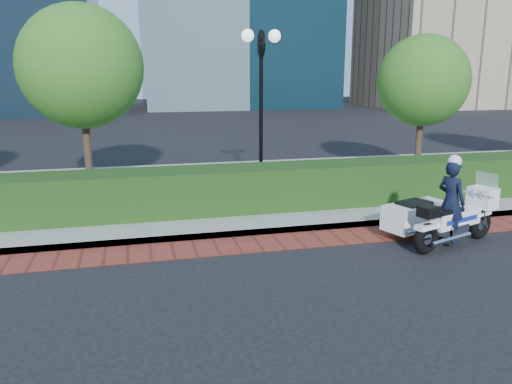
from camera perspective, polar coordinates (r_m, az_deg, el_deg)
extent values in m
plane|color=black|center=(8.54, 2.74, -9.18)|extent=(120.00, 120.00, 0.00)
cube|color=maroon|center=(9.89, 0.26, -5.91)|extent=(60.00, 1.00, 0.01)
cube|color=gray|center=(14.11, -4.19, 0.26)|extent=(60.00, 8.00, 0.15)
cube|color=black|center=(11.68, -2.25, 0.40)|extent=(18.00, 1.20, 1.00)
cylinder|color=black|center=(13.49, 0.56, 0.67)|extent=(0.30, 0.30, 0.30)
cylinder|color=black|center=(13.21, 0.58, 8.52)|extent=(0.10, 0.10, 3.70)
cylinder|color=black|center=(13.18, 0.60, 16.56)|extent=(0.04, 0.70, 0.70)
sphere|color=white|center=(13.11, -0.96, 17.45)|extent=(0.32, 0.32, 0.32)
sphere|color=white|center=(13.28, 2.13, 17.39)|extent=(0.32, 0.32, 0.32)
cylinder|color=#332319|center=(14.25, -18.68, 4.47)|extent=(0.20, 0.20, 2.17)
sphere|color=#276A1A|center=(14.10, -19.36, 13.35)|extent=(3.20, 3.20, 3.20)
cylinder|color=#332319|center=(16.70, 18.08, 5.31)|extent=(0.20, 0.20, 1.92)
sphere|color=#276A1A|center=(16.56, 18.58, 11.97)|extent=(2.80, 2.80, 2.80)
torus|color=black|center=(9.78, 18.86, -5.07)|extent=(0.63, 0.37, 0.60)
torus|color=black|center=(11.07, 24.19, -3.41)|extent=(0.63, 0.37, 0.60)
cube|color=white|center=(10.34, 21.82, -2.80)|extent=(1.21, 0.66, 0.31)
cube|color=silver|center=(10.36, 21.56, -4.00)|extent=(0.59, 0.51, 0.25)
cube|color=white|center=(10.93, 24.47, -0.57)|extent=(0.51, 0.59, 0.41)
cube|color=silver|center=(10.94, 24.89, 1.11)|extent=(0.25, 0.47, 0.36)
cube|color=black|center=(10.07, 21.00, -2.06)|extent=(0.73, 0.48, 0.09)
cube|color=black|center=(9.63, 19.09, -2.14)|extent=(0.40, 0.38, 0.20)
cube|color=white|center=(10.67, 17.84, -2.59)|extent=(1.54, 1.06, 0.50)
cube|color=black|center=(10.53, 17.63, -1.24)|extent=(0.75, 0.64, 0.07)
torus|color=black|center=(10.94, 15.70, -3.30)|extent=(0.48, 0.28, 0.45)
imported|color=black|center=(10.10, 21.39, -1.02)|extent=(0.54, 0.66, 1.57)
sphere|color=white|center=(9.95, 21.76, 3.26)|extent=(0.25, 0.25, 0.25)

